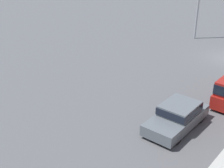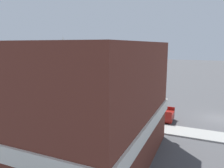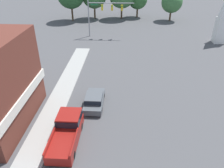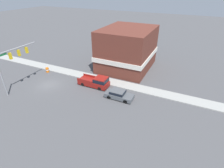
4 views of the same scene
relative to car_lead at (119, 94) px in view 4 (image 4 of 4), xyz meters
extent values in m
plane|color=#4C4C4F|center=(1.51, -13.10, -0.73)|extent=(200.00, 200.00, 0.00)
cube|color=#9E9E99|center=(-4.19, -13.10, -0.66)|extent=(2.40, 60.00, 0.14)
cylinder|color=gray|center=(7.13, -16.68, 2.96)|extent=(0.22, 0.22, 7.40)
cylinder|color=gray|center=(3.38, -16.68, 6.16)|extent=(7.50, 0.18, 0.18)
cube|color=gold|center=(4.76, -16.68, 5.30)|extent=(0.36, 0.36, 1.05)
sphere|color=green|center=(4.76, -16.88, 5.61)|extent=(0.22, 0.22, 0.22)
cube|color=gold|center=(3.18, -16.68, 5.30)|extent=(0.36, 0.36, 1.05)
sphere|color=green|center=(3.18, -16.88, 5.61)|extent=(0.22, 0.22, 0.22)
cube|color=gold|center=(1.61, -16.68, 5.30)|extent=(0.36, 0.36, 1.05)
sphere|color=green|center=(1.61, -16.88, 5.61)|extent=(0.22, 0.22, 0.22)
cube|color=#196B38|center=(5.93, -16.68, 5.87)|extent=(1.40, 0.04, 0.30)
cylinder|color=black|center=(-0.85, 1.50, -0.40)|extent=(0.22, 0.66, 0.66)
cylinder|color=black|center=(0.85, 1.50, -0.40)|extent=(0.22, 0.66, 0.66)
cylinder|color=black|center=(-0.85, -1.29, -0.40)|extent=(0.22, 0.66, 0.66)
cylinder|color=black|center=(0.85, -1.29, -0.40)|extent=(0.22, 0.66, 0.66)
cube|color=#51565B|center=(0.00, 0.11, -0.23)|extent=(1.92, 4.49, 0.64)
cube|color=#51565B|center=(0.00, -0.16, 0.38)|extent=(1.77, 2.16, 0.58)
cube|color=black|center=(0.00, -0.16, 0.38)|extent=(1.79, 2.24, 0.41)
cylinder|color=black|center=(-2.68, -3.91, -0.40)|extent=(0.22, 0.66, 0.66)
cylinder|color=black|center=(-0.77, -3.91, -0.40)|extent=(0.22, 0.66, 0.66)
cylinder|color=black|center=(-2.68, -7.33, -0.40)|extent=(0.22, 0.66, 0.66)
cylinder|color=black|center=(-0.77, -7.33, -0.40)|extent=(0.22, 0.66, 0.66)
cube|color=maroon|center=(-1.72, -5.62, -0.13)|extent=(2.13, 5.52, 0.85)
cube|color=maroon|center=(-1.72, -4.11, 0.74)|extent=(2.02, 2.10, 0.88)
cube|color=black|center=(-1.72, -4.11, 0.74)|extent=(2.05, 2.18, 0.62)
cube|color=maroon|center=(-2.73, -6.82, 0.47)|extent=(0.12, 3.12, 0.35)
cube|color=maroon|center=(-0.72, -6.82, 0.47)|extent=(0.12, 3.12, 0.35)
cylinder|color=orange|center=(-2.39, -17.11, -0.25)|extent=(0.63, 0.63, 0.97)
cylinder|color=white|center=(-2.39, -17.11, -0.20)|extent=(0.65, 0.65, 0.17)
cube|color=brown|center=(-11.90, -3.30, 3.44)|extent=(12.02, 9.78, 8.35)
cube|color=silver|center=(-11.90, -3.30, 2.32)|extent=(12.32, 10.08, 0.90)
camera|label=1|loc=(-6.89, 14.11, 9.13)|focal=50.00mm
camera|label=2|loc=(-24.70, -11.27, 7.44)|focal=35.00mm
camera|label=3|loc=(3.03, -19.41, 13.23)|focal=35.00mm
camera|label=4|loc=(21.35, 9.03, 15.09)|focal=28.00mm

